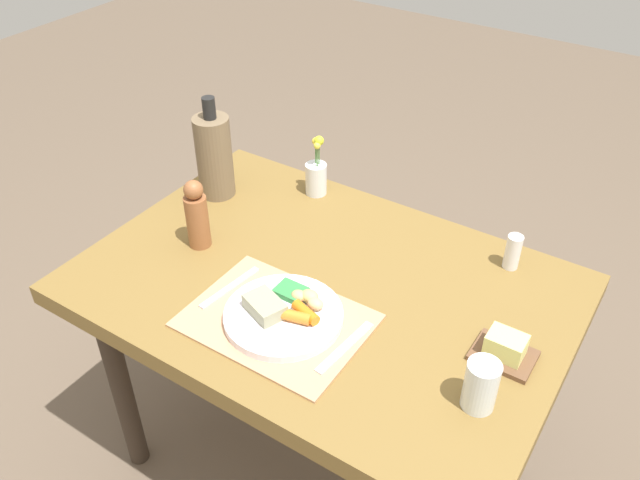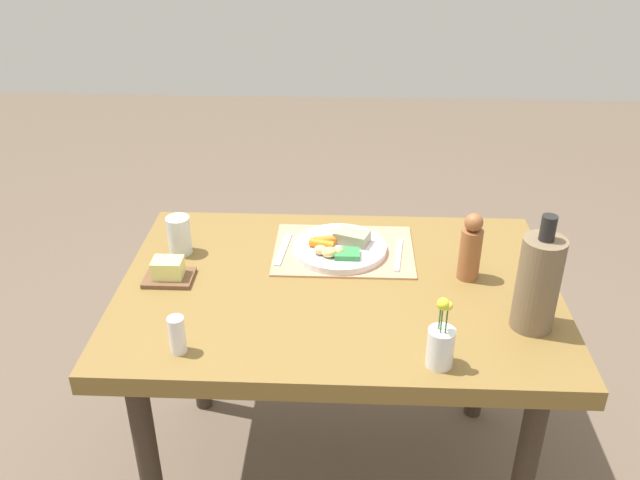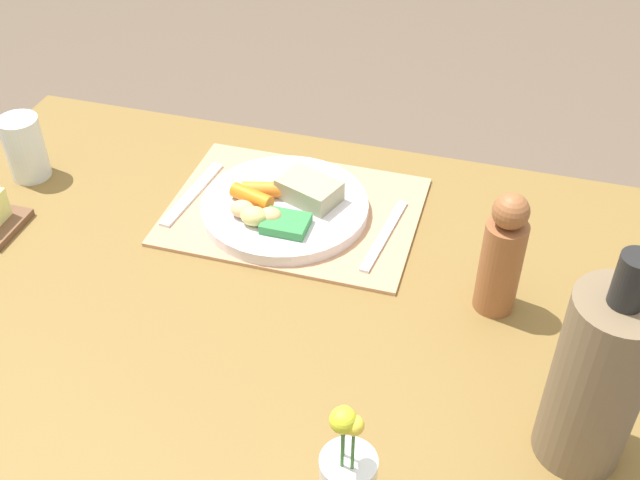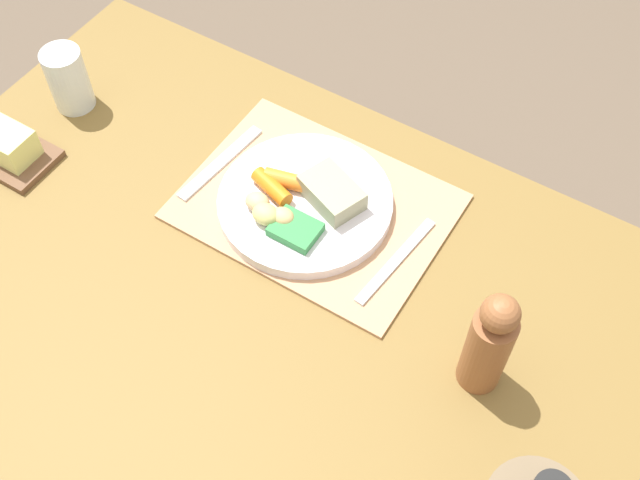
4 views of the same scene
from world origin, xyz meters
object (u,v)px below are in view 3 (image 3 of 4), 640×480
Objects in this scene: pepper_mill at (502,256)px; flower_vase at (347,480)px; cooler_bottle at (598,379)px; water_tumbler at (26,151)px; dining_table at (253,319)px; dinner_plate at (285,205)px; fork at (385,235)px; knife at (192,194)px.

flower_vase is (0.12, 0.37, -0.03)m from pepper_mill.
cooler_bottle reaches higher than pepper_mill.
dining_table is at bearing 162.08° from water_tumbler.
dinner_plate is 0.46m from water_tumbler.
pepper_mill is at bearing 157.87° from fork.
dining_table is at bearing 48.04° from fork.
cooler_bottle is at bearing 119.42° from pepper_mill.
knife is (0.33, -0.02, 0.00)m from fork.
pepper_mill reaches higher than dining_table.
dining_table is 4.31× the size of dinner_plate.
dinner_plate is 2.41× the size of water_tumbler.
knife is at bearing -12.87° from pepper_mill.
dinner_plate is 0.37m from pepper_mill.
knife is 0.53m from pepper_mill.
cooler_bottle is (-0.47, 0.17, 0.21)m from dining_table.
dinner_plate is 1.49× the size of flower_vase.
cooler_bottle is 1.55× the size of pepper_mill.
pepper_mill is at bearing -107.56° from flower_vase.
cooler_bottle is at bearing 158.20° from knife.
fork is 1.65× the size of water_tumbler.
water_tumbler is at bearing -7.07° from pepper_mill.
cooler_bottle reaches higher than fork.
dining_table is 3.90× the size of cooler_bottle.
flower_vase is at bearing 72.44° from pepper_mill.
fork is (-0.17, 0.01, -0.01)m from dinner_plate.
dinner_plate is (-0.00, -0.16, 0.10)m from dining_table.
dining_table is 10.41× the size of water_tumbler.
cooler_bottle is 1.64× the size of flower_vase.
pepper_mill is (-0.18, 0.10, 0.08)m from fork.
dining_table is 0.54m from cooler_bottle.
pepper_mill reaches higher than water_tumbler.
knife is 1.65× the size of water_tumbler.
pepper_mill is (-0.35, -0.05, 0.17)m from dining_table.
dining_table is at bearing 89.25° from dinner_plate.
cooler_bottle is at bearing 145.02° from dinner_plate.
fork is at bearing 179.98° from water_tumbler.
dinner_plate is at bearing -17.98° from pepper_mill.
fork is 0.33m from knife.
cooler_bottle reaches higher than knife.
water_tumbler reaches higher than knife.
dinner_plate is 0.58m from cooler_bottle.
flower_vase reaches higher than dining_table.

